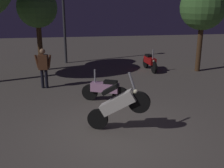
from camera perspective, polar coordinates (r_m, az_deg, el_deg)
name	(u,v)px	position (r m, az deg, el deg)	size (l,w,h in m)	color
ground_plane	(113,134)	(7.13, 0.31, -10.54)	(40.00, 40.00, 0.00)	#605951
motorcycle_white_foreground	(118,105)	(7.00, 1.22, -4.38)	(1.57, 0.73, 1.63)	black
motorcycle_red_parked_left	(150,62)	(13.49, 7.96, 4.66)	(0.39, 1.66, 1.11)	black
motorcycle_pink_parked_right	(105,89)	(9.18, -1.47, -1.13)	(1.54, 0.80, 1.11)	black
person_rider_beside	(43,65)	(10.83, -14.22, 3.87)	(0.66, 0.29, 1.57)	black
streetlamp_near	(63,1)	(14.98, -10.23, 16.79)	(0.36, 0.36, 5.21)	#38383D
tree_center_bg	(37,8)	(13.59, -15.47, 15.09)	(1.87, 1.87, 3.94)	#4C331E
tree_right_bg	(203,7)	(13.62, 18.60, 15.04)	(2.13, 2.13, 4.11)	#4C331E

